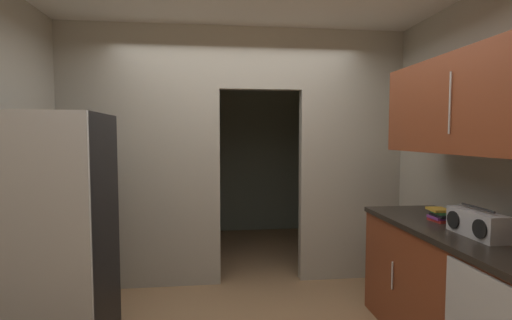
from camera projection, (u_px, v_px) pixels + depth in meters
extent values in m
cube|color=#ADA899|center=(141.00, 158.00, 3.82)|extent=(1.61, 0.12, 2.70)
cube|color=#ADA899|center=(350.00, 156.00, 4.07)|extent=(1.11, 0.12, 2.70)
cube|color=#ADA899|center=(261.00, 59.00, 3.89)|extent=(0.87, 0.12, 0.64)
cube|color=gray|center=(229.00, 150.00, 6.14)|extent=(3.59, 0.10, 2.70)
cube|color=gray|center=(99.00, 153.00, 4.84)|extent=(0.10, 2.23, 2.70)
cube|color=gray|center=(355.00, 152.00, 5.24)|extent=(0.10, 2.23, 2.70)
cube|color=black|center=(51.00, 237.00, 2.61)|extent=(0.76, 0.67, 1.74)
cube|color=#B7BABC|center=(26.00, 252.00, 2.27)|extent=(0.76, 0.03, 1.74)
cube|color=brown|center=(468.00, 303.00, 2.51)|extent=(0.64, 1.91, 0.89)
cube|color=black|center=(471.00, 236.00, 2.48)|extent=(0.68, 1.91, 0.04)
cylinder|color=#B7BABC|center=(392.00, 276.00, 2.89)|extent=(0.01, 0.01, 0.22)
cube|color=brown|center=(476.00, 103.00, 2.42)|extent=(0.34, 1.72, 0.67)
cylinder|color=#B7BABC|center=(450.00, 103.00, 2.40)|extent=(0.01, 0.01, 0.40)
cube|color=#B2B2B7|center=(477.00, 224.00, 2.38)|extent=(0.15, 0.41, 0.17)
cylinder|color=#262626|center=(478.00, 208.00, 2.37)|extent=(0.02, 0.29, 0.02)
cylinder|color=black|center=(479.00, 229.00, 2.24)|extent=(0.01, 0.12, 0.12)
cylinder|color=black|center=(453.00, 220.00, 2.49)|extent=(0.01, 0.12, 0.12)
cube|color=red|center=(439.00, 220.00, 2.80)|extent=(0.11, 0.16, 0.02)
cube|color=#8C3893|center=(439.00, 217.00, 2.80)|extent=(0.12, 0.14, 0.02)
cube|color=black|center=(442.00, 215.00, 2.78)|extent=(0.12, 0.15, 0.02)
cube|color=#388C47|center=(441.00, 213.00, 2.79)|extent=(0.11, 0.13, 0.02)
cube|color=gold|center=(438.00, 210.00, 2.80)|extent=(0.14, 0.17, 0.02)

